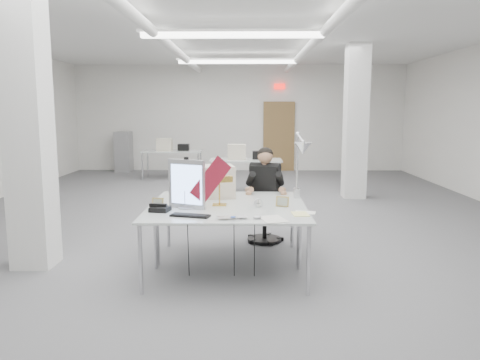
% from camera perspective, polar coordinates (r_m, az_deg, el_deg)
% --- Properties ---
extents(room_shell, '(10.04, 14.04, 3.24)m').
position_cam_1_polar(room_shell, '(7.52, -0.59, 7.36)').
color(room_shell, '#5B5B5E').
rests_on(room_shell, ground).
extents(desk_main, '(1.80, 0.90, 0.02)m').
position_cam_1_polar(desk_main, '(5.01, -1.74, -4.22)').
color(desk_main, silver).
rests_on(desk_main, room_shell).
extents(desk_second, '(1.80, 0.90, 0.02)m').
position_cam_1_polar(desk_second, '(5.89, -1.35, -2.29)').
color(desk_second, silver).
rests_on(desk_second, room_shell).
extents(bg_desk_a, '(1.60, 0.80, 0.02)m').
position_cam_1_polar(bg_desk_a, '(10.44, 0.71, 2.45)').
color(bg_desk_a, silver).
rests_on(bg_desk_a, room_shell).
extents(bg_desk_b, '(1.60, 0.80, 0.02)m').
position_cam_1_polar(bg_desk_b, '(12.79, -8.28, 3.48)').
color(bg_desk_b, silver).
rests_on(bg_desk_b, room_shell).
extents(filing_cabinet, '(0.45, 0.55, 1.20)m').
position_cam_1_polar(filing_cabinet, '(14.57, -14.00, 3.36)').
color(filing_cabinet, gray).
rests_on(filing_cabinet, room_shell).
extents(office_chair, '(0.59, 0.59, 0.94)m').
position_cam_1_polar(office_chair, '(6.59, 3.03, -3.54)').
color(office_chair, black).
rests_on(office_chair, room_shell).
extents(seated_person, '(0.59, 0.66, 0.82)m').
position_cam_1_polar(seated_person, '(6.47, 3.08, 0.09)').
color(seated_person, black).
rests_on(seated_person, office_chair).
extents(monitor, '(0.43, 0.21, 0.55)m').
position_cam_1_polar(monitor, '(5.24, -6.52, -0.50)').
color(monitor, '#AFAFB4').
rests_on(monitor, desk_main).
extents(pennant, '(0.46, 0.21, 0.53)m').
position_cam_1_polar(pennant, '(5.17, -3.58, 0.03)').
color(pennant, maroon).
rests_on(pennant, monitor).
extents(keyboard, '(0.43, 0.24, 0.02)m').
position_cam_1_polar(keyboard, '(4.88, -6.09, -4.33)').
color(keyboard, black).
rests_on(keyboard, desk_main).
extents(laptop, '(0.35, 0.27, 0.02)m').
position_cam_1_polar(laptop, '(4.71, -0.84, -4.73)').
color(laptop, '#B6B5BA').
rests_on(laptop, desk_main).
extents(mouse, '(0.10, 0.08, 0.03)m').
position_cam_1_polar(mouse, '(4.74, 2.09, -4.58)').
color(mouse, '#A3A3A7').
rests_on(mouse, desk_main).
extents(bankers_lamp, '(0.28, 0.17, 0.30)m').
position_cam_1_polar(bankers_lamp, '(5.39, -2.53, -1.54)').
color(bankers_lamp, gold).
rests_on(bankers_lamp, desk_main).
extents(desk_phone, '(0.23, 0.22, 0.05)m').
position_cam_1_polar(desk_phone, '(5.17, -9.72, -3.51)').
color(desk_phone, black).
rests_on(desk_phone, desk_main).
extents(picture_frame_left, '(0.14, 0.07, 0.11)m').
position_cam_1_polar(picture_frame_left, '(5.38, -9.99, -2.71)').
color(picture_frame_left, tan).
rests_on(picture_frame_left, desk_main).
extents(picture_frame_right, '(0.15, 0.09, 0.12)m').
position_cam_1_polar(picture_frame_right, '(5.36, 5.19, -2.62)').
color(picture_frame_right, tan).
rests_on(picture_frame_right, desk_main).
extents(desk_clock, '(0.10, 0.05, 0.10)m').
position_cam_1_polar(desk_clock, '(5.31, 2.22, -2.79)').
color(desk_clock, silver).
rests_on(desk_clock, desk_main).
extents(paper_stack_a, '(0.32, 0.38, 0.01)m').
position_cam_1_polar(paper_stack_a, '(4.74, 4.04, -4.78)').
color(paper_stack_a, silver).
rests_on(paper_stack_a, desk_main).
extents(paper_stack_b, '(0.18, 0.24, 0.01)m').
position_cam_1_polar(paper_stack_b, '(5.00, 7.34, -4.13)').
color(paper_stack_b, '#FAF895').
rests_on(paper_stack_b, desk_main).
extents(paper_stack_c, '(0.25, 0.20, 0.01)m').
position_cam_1_polar(paper_stack_c, '(5.07, 7.94, -3.95)').
color(paper_stack_c, white).
rests_on(paper_stack_c, desk_main).
extents(beige_monitor, '(0.50, 0.48, 0.40)m').
position_cam_1_polar(beige_monitor, '(5.90, -2.90, -0.16)').
color(beige_monitor, beige).
rests_on(beige_monitor, desk_second).
extents(architect_lamp, '(0.26, 0.72, 0.92)m').
position_cam_1_polar(architect_lamp, '(5.60, 7.27, 1.99)').
color(architect_lamp, '#B2B1B6').
rests_on(architect_lamp, desk_second).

